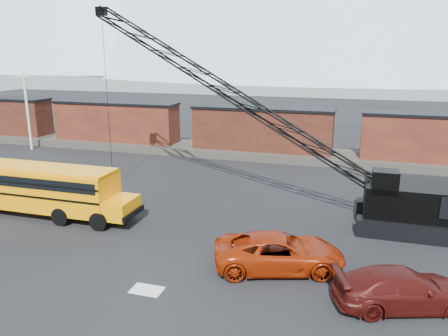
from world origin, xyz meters
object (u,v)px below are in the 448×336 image
object	(u,v)px
school_bus	(45,188)
maroon_suv	(403,289)
red_pickup	(279,252)
crawler_crane	(234,96)

from	to	relation	value
school_bus	maroon_suv	bearing A→B (deg)	-12.08
red_pickup	maroon_suv	xyz separation A→B (m)	(5.35, -1.74, -0.05)
school_bus	red_pickup	world-z (taller)	school_bus
school_bus	crawler_crane	xyz separation A→B (m)	(10.67, 5.68, 5.52)
school_bus	red_pickup	size ratio (longest dim) A/B	1.89
crawler_crane	school_bus	bearing A→B (deg)	-151.98
red_pickup	school_bus	bearing A→B (deg)	62.44
maroon_suv	crawler_crane	xyz separation A→B (m)	(-9.94, 10.09, 6.50)
school_bus	crawler_crane	bearing A→B (deg)	28.02
school_bus	crawler_crane	world-z (taller)	crawler_crane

